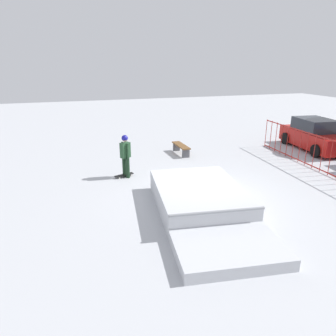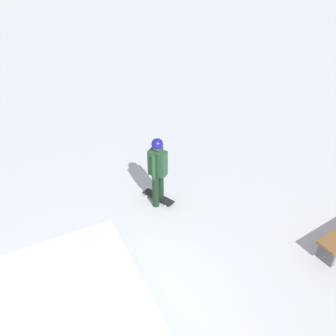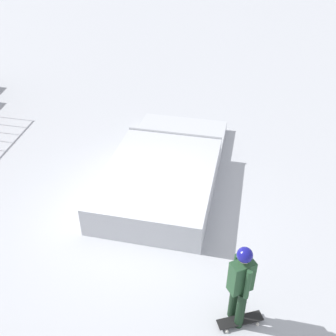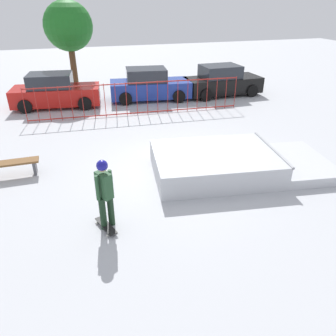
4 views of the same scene
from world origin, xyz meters
name	(u,v)px [view 1 (image 1 of 4)]	position (x,y,z in m)	size (l,w,h in m)	color
ground_plane	(198,193)	(0.00, 0.00, 0.00)	(60.00, 60.00, 0.00)	#B7BABF
skate_ramp	(203,204)	(1.51, -0.52, 0.32)	(5.71, 3.32, 0.74)	silver
skater	(125,153)	(-2.39, -2.11, 1.01)	(0.40, 0.44, 1.73)	black
skateboard	(124,175)	(-2.45, -2.19, 0.08)	(0.45, 0.82, 0.09)	black
perimeter_fence	(330,157)	(0.00, 5.74, 0.77)	(9.51, 0.60, 1.50)	maroon
park_bench	(181,147)	(-4.81, 1.14, 0.36)	(1.60, 0.42, 0.48)	brown
parked_car_red	(315,136)	(-3.52, 8.17, 0.72)	(4.27, 2.30, 1.60)	red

